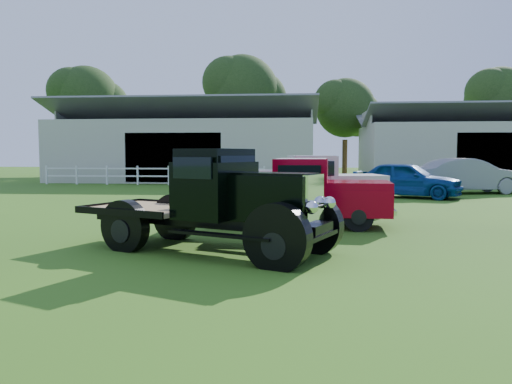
# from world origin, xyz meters

# --- Properties ---
(ground) EXTENTS (120.00, 120.00, 0.00)m
(ground) POSITION_xyz_m (0.00, 0.00, 0.00)
(ground) COLOR #2F5517
(shed_left) EXTENTS (18.80, 10.20, 5.60)m
(shed_left) POSITION_xyz_m (-7.00, 26.00, 2.80)
(shed_left) COLOR #9F9F98
(shed_left) RESTS_ON ground
(shed_right) EXTENTS (16.80, 9.20, 5.20)m
(shed_right) POSITION_xyz_m (14.00, 27.00, 2.60)
(shed_right) COLOR #9F9F98
(shed_right) RESTS_ON ground
(fence_rail) EXTENTS (14.20, 0.16, 1.20)m
(fence_rail) POSITION_xyz_m (-8.00, 20.00, 0.60)
(fence_rail) COLOR white
(fence_rail) RESTS_ON ground
(tree_a) EXTENTS (6.30, 6.30, 10.50)m
(tree_a) POSITION_xyz_m (-18.00, 33.00, 5.25)
(tree_a) COLOR black
(tree_a) RESTS_ON ground
(tree_b) EXTENTS (6.90, 6.90, 11.50)m
(tree_b) POSITION_xyz_m (-4.00, 34.00, 5.75)
(tree_b) COLOR black
(tree_b) RESTS_ON ground
(tree_c) EXTENTS (5.40, 5.40, 9.00)m
(tree_c) POSITION_xyz_m (5.00, 33.00, 4.50)
(tree_c) COLOR black
(tree_c) RESTS_ON ground
(tree_d) EXTENTS (6.00, 6.00, 10.00)m
(tree_d) POSITION_xyz_m (18.00, 34.00, 5.00)
(tree_d) COLOR black
(tree_d) RESTS_ON ground
(vintage_flatbed) EXTENTS (5.59, 3.92, 2.06)m
(vintage_flatbed) POSITION_xyz_m (-0.51, -0.76, 1.03)
(vintage_flatbed) COLOR black
(vintage_flatbed) RESTS_ON ground
(red_pickup) EXTENTS (5.20, 2.29, 1.85)m
(red_pickup) POSITION_xyz_m (1.18, 2.98, 0.93)
(red_pickup) COLOR maroon
(red_pickup) RESTS_ON ground
(white_pickup) EXTENTS (5.33, 2.83, 1.86)m
(white_pickup) POSITION_xyz_m (1.51, 5.85, 0.93)
(white_pickup) COLOR beige
(white_pickup) RESTS_ON ground
(misc_car_blue) EXTENTS (5.09, 3.75, 1.61)m
(misc_car_blue) POSITION_xyz_m (5.97, 12.18, 0.81)
(misc_car_blue) COLOR navy
(misc_car_blue) RESTS_ON ground
(misc_car_grey) EXTENTS (5.49, 2.76, 1.73)m
(misc_car_grey) POSITION_xyz_m (9.43, 14.78, 0.86)
(misc_car_grey) COLOR slate
(misc_car_grey) RESTS_ON ground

